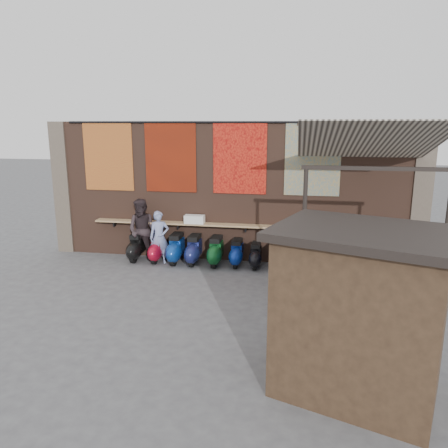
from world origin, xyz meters
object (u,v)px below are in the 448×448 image
diner_right (143,230)px  scooter_stool_6 (256,256)px  shelf_box (195,219)px  shopper_tan (304,253)px  shopper_grey (435,278)px  scooter_stool_9 (321,256)px  scooter_stool_5 (237,253)px  scooter_stool_7 (278,255)px  scooter_stool_3 (194,250)px  diner_left (159,237)px  shopper_navy (313,274)px  scooter_stool_1 (157,249)px  market_stall (360,316)px  scooter_stool_4 (216,251)px  scooter_stool_0 (137,247)px  scooter_stool_2 (176,249)px  scooter_stool_8 (300,256)px

diner_right → scooter_stool_6: bearing=2.1°
shelf_box → shopper_tan: (3.14, -1.15, -0.50)m
shopper_grey → scooter_stool_9: bearing=-44.1°
scooter_stool_6 → diner_right: size_ratio=0.40×
shelf_box → scooter_stool_5: bearing=-12.4°
shopper_tan → scooter_stool_7: bearing=70.8°
diner_right → shopper_grey: bearing=-17.3°
scooter_stool_3 → scooter_stool_5: 1.23m
scooter_stool_9 → diner_left: bearing=-179.2°
scooter_stool_5 → shopper_navy: (2.04, -2.62, 0.41)m
scooter_stool_1 → shopper_grey: 7.32m
market_stall → diner_right: bearing=154.0°
scooter_stool_5 → shopper_tan: bearing=-25.0°
scooter_stool_4 → scooter_stool_5: bearing=6.1°
scooter_stool_0 → scooter_stool_2: bearing=-2.0°
scooter_stool_0 → scooter_stool_9: scooter_stool_9 is taller
scooter_stool_0 → scooter_stool_1: (0.63, -0.02, -0.02)m
scooter_stool_2 → scooter_stool_4: 1.17m
scooter_stool_3 → scooter_stool_1: bearing=178.3°
scooter_stool_7 → scooter_stool_9: size_ratio=0.92×
diner_right → shopper_grey: diner_right is taller
scooter_stool_2 → scooter_stool_3: (0.53, -0.01, -0.01)m
shelf_box → diner_left: size_ratio=0.38×
diner_left → scooter_stool_1: bearing=115.6°
diner_left → scooter_stool_3: bearing=-18.3°
shelf_box → scooter_stool_2: 1.01m
scooter_stool_6 → shopper_tan: 1.59m
scooter_stool_4 → shopper_grey: shopper_grey is taller
scooter_stool_0 → scooter_stool_2: scooter_stool_2 is taller
diner_left → scooter_stool_0: bearing=148.2°
scooter_stool_1 → diner_right: size_ratio=0.43×
scooter_stool_1 → scooter_stool_5: (2.34, 0.02, 0.00)m
scooter_stool_8 → scooter_stool_0: bearing=179.4°
scooter_stool_1 → scooter_stool_0: bearing=178.4°
scooter_stool_3 → shopper_grey: size_ratio=0.50×
scooter_stool_6 → scooter_stool_0: bearing=179.1°
shopper_tan → shopper_navy: bearing=-143.9°
scooter_stool_3 → scooter_stool_5: bearing=2.3°
scooter_stool_0 → scooter_stool_6: 3.52m
scooter_stool_9 → shopper_tan: bearing=-119.8°
shopper_grey → shopper_tan: size_ratio=1.18×
scooter_stool_6 → shopper_grey: bearing=-33.4°
scooter_stool_3 → diner_right: 1.61m
shelf_box → shopper_tan: bearing=-20.1°
scooter_stool_1 → scooter_stool_9: size_ratio=0.90×
scooter_stool_7 → scooter_stool_9: (1.17, -0.01, 0.03)m
shopper_navy → scooter_stool_9: bearing=-108.3°
market_stall → scooter_stool_4: bearing=140.1°
scooter_stool_6 → diner_left: (-2.77, -0.07, 0.42)m
scooter_stool_2 → shopper_tan: bearing=-12.9°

